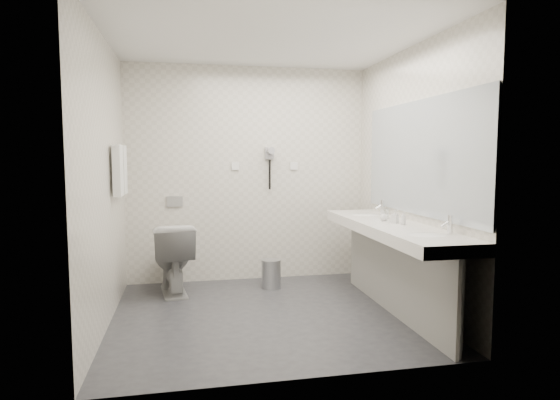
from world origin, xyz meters
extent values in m
plane|color=#2E2E33|center=(0.00, 0.00, 0.00)|extent=(2.80, 2.80, 0.00)
plane|color=white|center=(0.00, 0.00, 2.50)|extent=(2.80, 2.80, 0.00)
plane|color=silver|center=(0.00, 1.30, 1.25)|extent=(2.80, 0.00, 2.80)
plane|color=silver|center=(0.00, -1.30, 1.25)|extent=(2.80, 0.00, 2.80)
plane|color=silver|center=(-1.40, 0.00, 1.25)|extent=(0.00, 2.60, 2.60)
plane|color=silver|center=(1.40, 0.00, 1.25)|extent=(0.00, 2.60, 2.60)
cube|color=white|center=(1.12, -0.20, 0.80)|extent=(0.55, 2.20, 0.10)
cube|color=gray|center=(1.15, -0.20, 0.38)|extent=(0.03, 2.15, 0.75)
cylinder|color=silver|center=(1.18, -1.24, 0.38)|extent=(0.06, 0.06, 0.75)
cylinder|color=silver|center=(1.18, 0.84, 0.38)|extent=(0.06, 0.06, 0.75)
cube|color=#B2BCC6|center=(1.39, -0.20, 1.45)|extent=(0.02, 2.20, 1.05)
ellipsoid|color=white|center=(1.12, -0.85, 0.83)|extent=(0.40, 0.31, 0.05)
ellipsoid|color=white|center=(1.12, 0.45, 0.83)|extent=(0.40, 0.31, 0.05)
cylinder|color=silver|center=(1.32, -0.85, 0.92)|extent=(0.04, 0.04, 0.15)
cylinder|color=silver|center=(1.32, 0.45, 0.92)|extent=(0.04, 0.04, 0.15)
imported|color=white|center=(1.16, -0.20, 0.91)|extent=(0.08, 0.08, 0.12)
imported|color=white|center=(1.12, -0.04, 0.90)|extent=(0.09, 0.09, 0.09)
imported|color=white|center=(1.18, -0.32, 0.91)|extent=(0.06, 0.06, 0.12)
cylinder|color=silver|center=(1.21, 0.10, 0.90)|extent=(0.06, 0.06, 0.10)
imported|color=white|center=(-0.88, 0.89, 0.38)|extent=(0.51, 0.80, 0.76)
cube|color=#B2B5BA|center=(-0.85, 1.29, 0.95)|extent=(0.18, 0.02, 0.12)
cylinder|color=#B2B5BA|center=(0.19, 0.86, 0.15)|extent=(0.25, 0.25, 0.30)
cylinder|color=#B2B5BA|center=(0.19, 0.86, 0.31)|extent=(0.22, 0.22, 0.02)
cylinder|color=silver|center=(-1.35, 0.55, 1.55)|extent=(0.02, 0.62, 0.02)
cube|color=white|center=(-1.34, 0.41, 1.33)|extent=(0.07, 0.24, 0.48)
cube|color=white|center=(-1.34, 0.69, 1.33)|extent=(0.07, 0.24, 0.48)
cube|color=#9A989E|center=(0.25, 1.27, 1.50)|extent=(0.10, 0.04, 0.14)
cylinder|color=#9A989E|center=(0.25, 1.20, 1.53)|extent=(0.08, 0.14, 0.08)
cylinder|color=black|center=(0.25, 1.26, 1.25)|extent=(0.02, 0.02, 0.35)
cube|color=white|center=(-0.15, 1.29, 1.35)|extent=(0.09, 0.02, 0.09)
cube|color=white|center=(0.55, 1.29, 1.35)|extent=(0.09, 0.02, 0.09)
camera|label=1|loc=(-0.73, -4.17, 1.46)|focal=30.01mm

